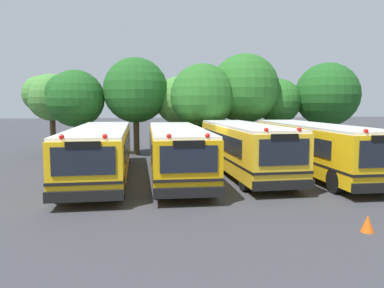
% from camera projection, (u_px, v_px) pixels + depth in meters
% --- Properties ---
extents(ground_plane, '(160.00, 160.00, 0.00)m').
position_uv_depth(ground_plane, '(211.00, 175.00, 18.34)').
color(ground_plane, '#38383D').
extents(school_bus_0, '(2.70, 11.66, 2.58)m').
position_uv_depth(school_bus_0, '(101.00, 150.00, 17.62)').
color(school_bus_0, yellow).
rests_on(school_bus_0, ground_plane).
extents(school_bus_1, '(2.63, 11.06, 2.56)m').
position_uv_depth(school_bus_1, '(176.00, 150.00, 17.85)').
color(school_bus_1, '#EAA80C').
rests_on(school_bus_1, ground_plane).
extents(school_bus_2, '(2.71, 10.09, 2.69)m').
position_uv_depth(school_bus_2, '(244.00, 147.00, 18.47)').
color(school_bus_2, yellow).
rests_on(school_bus_2, ground_plane).
extents(school_bus_3, '(2.48, 11.25, 2.68)m').
position_uv_depth(school_bus_3, '(313.00, 146.00, 18.68)').
color(school_bus_3, yellow).
rests_on(school_bus_3, ground_plane).
extents(tree_0, '(3.67, 3.30, 5.69)m').
position_uv_depth(tree_0, '(48.00, 97.00, 25.65)').
color(tree_0, '#4C3823').
rests_on(tree_0, ground_plane).
extents(tree_1, '(3.89, 3.87, 5.88)m').
position_uv_depth(tree_1, '(73.00, 97.00, 24.71)').
color(tree_1, '#4C3823').
rests_on(tree_1, ground_plane).
extents(tree_2, '(4.51, 4.51, 6.78)m').
position_uv_depth(tree_2, '(137.00, 90.00, 25.32)').
color(tree_2, '#4C3823').
rests_on(tree_2, ground_plane).
extents(tree_3, '(3.41, 3.41, 5.53)m').
position_uv_depth(tree_3, '(178.00, 100.00, 26.10)').
color(tree_3, '#4C3823').
rests_on(tree_3, ground_plane).
extents(tree_4, '(4.39, 4.39, 6.29)m').
position_uv_depth(tree_4, '(203.00, 96.00, 24.71)').
color(tree_4, '#4C3823').
rests_on(tree_4, ground_plane).
extents(tree_5, '(4.86, 4.86, 7.09)m').
position_uv_depth(tree_5, '(245.00, 89.00, 25.78)').
color(tree_5, '#4C3823').
rests_on(tree_5, ground_plane).
extents(tree_6, '(3.29, 3.29, 5.41)m').
position_uv_depth(tree_6, '(278.00, 101.00, 26.81)').
color(tree_6, '#4C3823').
rests_on(tree_6, ground_plane).
extents(tree_7, '(4.63, 4.63, 6.56)m').
position_uv_depth(tree_7, '(326.00, 95.00, 26.62)').
color(tree_7, '#4C3823').
rests_on(tree_7, ground_plane).
extents(traffic_cone, '(0.37, 0.37, 0.49)m').
position_uv_depth(traffic_cone, '(368.00, 223.00, 10.19)').
color(traffic_cone, '#EA5914').
rests_on(traffic_cone, ground_plane).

